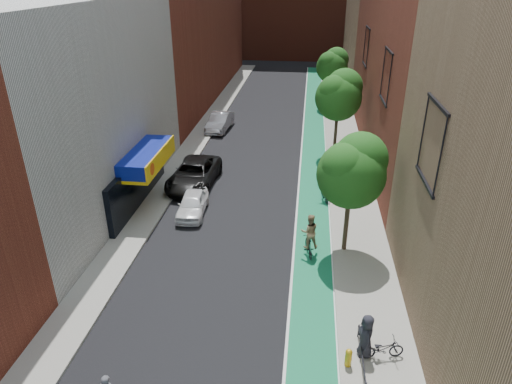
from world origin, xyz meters
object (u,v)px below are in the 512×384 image
(parked_car_white, at_px, (193,204))
(parked_car_black, at_px, (194,174))
(parked_car_silver, at_px, (220,122))
(cyclist_lane_near, at_px, (309,237))
(cyclist_lane_far, at_px, (324,171))
(cyclist_lane_mid, at_px, (325,189))
(fire_hydrant, at_px, (348,357))
(pedestrian, at_px, (366,336))

(parked_car_white, xyz_separation_m, parked_car_black, (-0.86, 3.99, 0.16))
(parked_car_silver, xyz_separation_m, cyclist_lane_near, (8.36, -19.49, 0.22))
(parked_car_silver, relative_size, cyclist_lane_near, 2.09)
(parked_car_white, relative_size, cyclist_lane_far, 1.96)
(parked_car_white, relative_size, parked_car_silver, 0.83)
(parked_car_black, bearing_deg, cyclist_lane_far, 11.38)
(cyclist_lane_far, bearing_deg, parked_car_black, 5.20)
(cyclist_lane_near, relative_size, cyclist_lane_mid, 1.08)
(fire_hydrant, bearing_deg, pedestrian, 44.19)
(cyclist_lane_near, distance_m, cyclist_lane_mid, 6.41)
(parked_car_black, height_order, cyclist_lane_far, cyclist_lane_far)
(parked_car_silver, xyz_separation_m, pedestrian, (10.54, -26.35, 0.28))
(parked_car_white, distance_m, parked_car_silver, 16.01)
(parked_car_silver, height_order, fire_hydrant, parked_car_silver)
(parked_car_silver, height_order, cyclist_lane_far, cyclist_lane_far)
(parked_car_black, bearing_deg, parked_car_white, -74.82)
(cyclist_lane_far, bearing_deg, pedestrian, 91.39)
(parked_car_white, distance_m, parked_car_black, 4.09)
(cyclist_lane_mid, xyz_separation_m, pedestrian, (1.24, -13.20, 0.29))
(parked_car_silver, height_order, cyclist_lane_near, cyclist_lane_near)
(cyclist_lane_near, height_order, fire_hydrant, cyclist_lane_near)
(parked_car_white, height_order, fire_hydrant, parked_car_white)
(cyclist_lane_far, xyz_separation_m, fire_hydrant, (0.60, -16.31, -0.35))
(cyclist_lane_near, distance_m, cyclist_lane_far, 8.87)
(pedestrian, xyz_separation_m, fire_hydrant, (-0.64, -0.63, -0.50))
(cyclist_lane_mid, height_order, fire_hydrant, cyclist_lane_mid)
(cyclist_lane_near, xyz_separation_m, cyclist_lane_mid, (0.94, 6.33, -0.23))
(parked_car_black, bearing_deg, fire_hydrant, -54.93)
(parked_car_black, distance_m, cyclist_lane_mid, 8.88)
(cyclist_lane_far, height_order, pedestrian, cyclist_lane_far)
(cyclist_lane_near, height_order, cyclist_lane_far, cyclist_lane_near)
(parked_car_white, distance_m, cyclist_lane_mid, 8.42)
(parked_car_white, relative_size, cyclist_lane_mid, 1.87)
(pedestrian, distance_m, fire_hydrant, 1.03)
(cyclist_lane_near, bearing_deg, parked_car_black, -55.21)
(cyclist_lane_far, height_order, fire_hydrant, cyclist_lane_far)
(cyclist_lane_mid, distance_m, fire_hydrant, 13.84)
(parked_car_black, bearing_deg, parked_car_silver, 95.43)
(parked_car_black, xyz_separation_m, cyclist_lane_mid, (8.80, -1.20, -0.06))
(parked_car_white, bearing_deg, fire_hydrant, -55.53)
(pedestrian, bearing_deg, fire_hydrant, -54.54)
(parked_car_black, bearing_deg, cyclist_lane_mid, -4.70)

